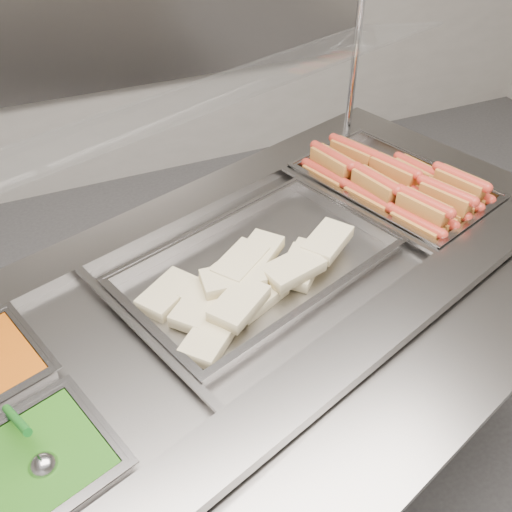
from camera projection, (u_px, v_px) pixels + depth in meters
name	position (u px, v px, depth m)	size (l,w,h in m)	color
steam_counter	(244.00, 382.00, 1.78)	(2.11, 1.44, 0.93)	slate
tray_rail	(403.00, 410.00, 1.21)	(1.83, 0.94, 0.05)	gray
sneeze_guard	(178.00, 109.00, 1.37)	(1.70, 0.84, 0.45)	silver
pan_hotdogs	(392.00, 193.00, 1.84)	(0.51, 0.65, 0.10)	gray
pan_wraps	(259.00, 269.00, 1.53)	(0.80, 0.62, 0.07)	gray
pan_peas	(29.00, 481.00, 1.08)	(0.37, 0.33, 0.10)	gray
hotdogs_in_buns	(395.00, 184.00, 1.79)	(0.46, 0.57, 0.12)	#AC6124
tortilla_wraps	(250.00, 280.00, 1.45)	(0.62, 0.37, 0.07)	beige
serving_spoon	(39.00, 458.00, 1.06)	(0.09, 0.18, 0.14)	#A8A8AD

